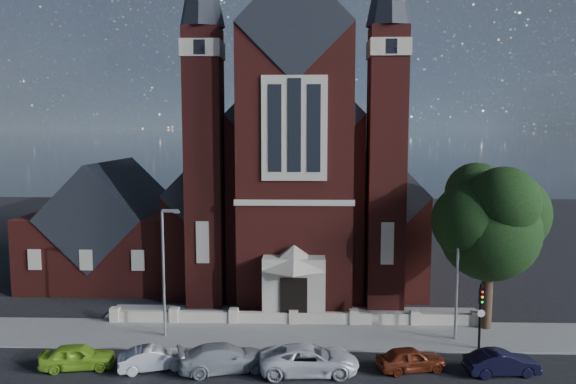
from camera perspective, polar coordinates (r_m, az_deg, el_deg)
name	(u,v)px	position (r m, az deg, el deg)	size (l,w,h in m)	color
ground	(296,288)	(46.46, 0.79, -9.78)	(120.00, 120.00, 0.00)	black
pavement_strip	(293,336)	(36.50, 0.51, -14.38)	(60.00, 5.00, 0.12)	slate
forecourt_paving	(294,315)	(40.26, 0.64, -12.36)	(26.00, 3.00, 0.14)	slate
forecourt_wall	(294,325)	(38.37, 0.58, -13.32)	(24.00, 0.40, 0.90)	#B1A48D
church	(297,180)	(52.77, 0.95, 1.23)	(20.01, 34.90, 29.20)	#551B16
parish_hall	(113,232)	(51.25, -17.38, -3.93)	(12.00, 12.20, 10.24)	#551B16
street_tree	(493,225)	(37.74, 20.09, -3.13)	(6.40, 6.60, 10.70)	black
street_lamp_left	(165,265)	(35.69, -12.41, -7.29)	(1.16, 0.22, 8.09)	gray
street_lamp_right	(459,267)	(35.88, 16.97, -7.35)	(1.16, 0.22, 8.09)	gray
traffic_signal	(481,308)	(35.21, 19.00, -11.09)	(0.28, 0.42, 4.00)	black
car_lime_van	(78,356)	(33.73, -20.57, -15.38)	(1.59, 3.94, 1.34)	#83BD25
car_silver_a	(153,358)	(32.46, -13.51, -16.11)	(1.32, 3.77, 1.24)	#B1B3B9
car_silver_b	(224,358)	(31.67, -6.50, -16.37)	(2.01, 4.95, 1.44)	#969A9D
car_white_suv	(309,359)	(31.22, 2.17, -16.64)	(2.45, 5.31, 1.48)	white
car_dark_red	(411,359)	(32.20, 12.36, -16.24)	(1.51, 3.75, 1.28)	#622210
car_navy	(502,363)	(33.08, 20.89, -15.90)	(1.35, 3.87, 1.27)	black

